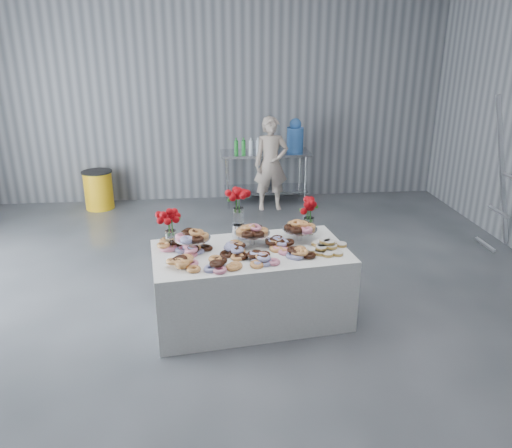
{
  "coord_description": "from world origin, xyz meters",
  "views": [
    {
      "loc": [
        -0.15,
        -4.13,
        2.71
      ],
      "look_at": [
        0.36,
        0.67,
        0.9
      ],
      "focal_mm": 35.0,
      "sensor_mm": 36.0,
      "label": 1
    }
  ],
  "objects_px": {
    "display_table": "(251,285)",
    "prep_table": "(265,168)",
    "water_jug": "(295,137)",
    "trash_barrel": "(99,190)",
    "person": "(271,164)",
    "stepladder": "(512,178)"
  },
  "relations": [
    {
      "from": "person",
      "to": "display_table",
      "type": "bearing_deg",
      "value": -101.44
    },
    {
      "from": "prep_table",
      "to": "stepladder",
      "type": "relative_size",
      "value": 0.72
    },
    {
      "from": "display_table",
      "to": "prep_table",
      "type": "distance_m",
      "value": 3.82
    },
    {
      "from": "prep_table",
      "to": "trash_barrel",
      "type": "bearing_deg",
      "value": 180.0
    },
    {
      "from": "display_table",
      "to": "trash_barrel",
      "type": "distance_m",
      "value": 4.35
    },
    {
      "from": "display_table",
      "to": "trash_barrel",
      "type": "xyz_separation_m",
      "value": [
        -2.19,
        3.76,
        -0.05
      ]
    },
    {
      "from": "trash_barrel",
      "to": "stepladder",
      "type": "height_order",
      "value": "stepladder"
    },
    {
      "from": "stepladder",
      "to": "person",
      "type": "bearing_deg",
      "value": 142.66
    },
    {
      "from": "display_table",
      "to": "water_jug",
      "type": "bearing_deg",
      "value": 73.47
    },
    {
      "from": "prep_table",
      "to": "trash_barrel",
      "type": "distance_m",
      "value": 2.82
    },
    {
      "from": "prep_table",
      "to": "trash_barrel",
      "type": "relative_size",
      "value": 2.33
    },
    {
      "from": "prep_table",
      "to": "trash_barrel",
      "type": "xyz_separation_m",
      "value": [
        -2.81,
        0.0,
        -0.3
      ]
    },
    {
      "from": "water_jug",
      "to": "trash_barrel",
      "type": "distance_m",
      "value": 3.41
    },
    {
      "from": "water_jug",
      "to": "trash_barrel",
      "type": "xyz_separation_m",
      "value": [
        -3.31,
        0.0,
        -0.83
      ]
    },
    {
      "from": "person",
      "to": "trash_barrel",
      "type": "relative_size",
      "value": 2.39
    },
    {
      "from": "prep_table",
      "to": "display_table",
      "type": "bearing_deg",
      "value": -99.3
    },
    {
      "from": "display_table",
      "to": "water_jug",
      "type": "height_order",
      "value": "water_jug"
    },
    {
      "from": "display_table",
      "to": "person",
      "type": "height_order",
      "value": "person"
    },
    {
      "from": "trash_barrel",
      "to": "stepladder",
      "type": "relative_size",
      "value": 0.31
    },
    {
      "from": "stepladder",
      "to": "trash_barrel",
      "type": "bearing_deg",
      "value": 156.53
    },
    {
      "from": "display_table",
      "to": "water_jug",
      "type": "relative_size",
      "value": 3.43
    },
    {
      "from": "display_table",
      "to": "prep_table",
      "type": "bearing_deg",
      "value": 80.7
    }
  ]
}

